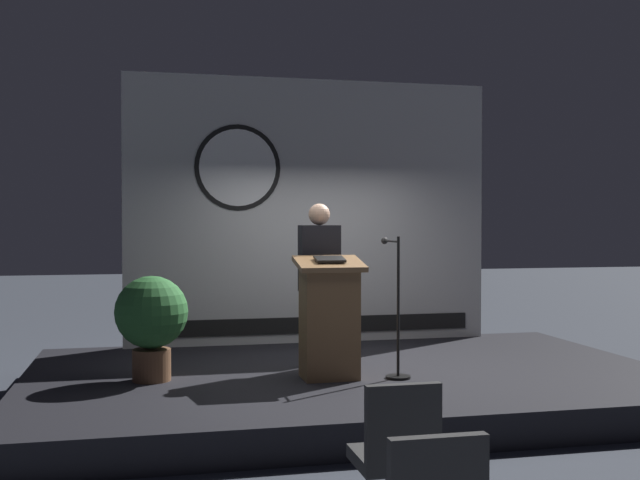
{
  "coord_description": "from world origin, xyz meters",
  "views": [
    {
      "loc": [
        -1.99,
        -7.43,
        1.79
      ],
      "look_at": [
        -0.29,
        0.03,
        1.62
      ],
      "focal_mm": 42.66,
      "sensor_mm": 36.0,
      "label": 1
    }
  ],
  "objects_px": {
    "microphone_stand": "(396,328)",
    "potted_plant": "(151,318)",
    "audience_chair_left": "(396,448)",
    "podium": "(329,318)",
    "speaker_person": "(319,285)"
  },
  "relations": [
    {
      "from": "podium",
      "to": "speaker_person",
      "type": "distance_m",
      "value": 0.56
    },
    {
      "from": "speaker_person",
      "to": "audience_chair_left",
      "type": "xyz_separation_m",
      "value": [
        -0.31,
        -3.4,
        -0.67
      ]
    },
    {
      "from": "podium",
      "to": "speaker_person",
      "type": "bearing_deg",
      "value": 88.8
    },
    {
      "from": "potted_plant",
      "to": "audience_chair_left",
      "type": "bearing_deg",
      "value": -66.87
    },
    {
      "from": "speaker_person",
      "to": "potted_plant",
      "type": "distance_m",
      "value": 1.71
    },
    {
      "from": "podium",
      "to": "microphone_stand",
      "type": "relative_size",
      "value": 0.86
    },
    {
      "from": "podium",
      "to": "microphone_stand",
      "type": "xyz_separation_m",
      "value": [
        0.64,
        -0.09,
        -0.1
      ]
    },
    {
      "from": "podium",
      "to": "audience_chair_left",
      "type": "height_order",
      "value": "podium"
    },
    {
      "from": "speaker_person",
      "to": "audience_chair_left",
      "type": "relative_size",
      "value": 1.9
    },
    {
      "from": "speaker_person",
      "to": "microphone_stand",
      "type": "xyz_separation_m",
      "value": [
        0.63,
        -0.57,
        -0.38
      ]
    },
    {
      "from": "microphone_stand",
      "to": "audience_chair_left",
      "type": "height_order",
      "value": "microphone_stand"
    },
    {
      "from": "podium",
      "to": "potted_plant",
      "type": "bearing_deg",
      "value": 170.95
    },
    {
      "from": "podium",
      "to": "potted_plant",
      "type": "height_order",
      "value": "podium"
    },
    {
      "from": "potted_plant",
      "to": "audience_chair_left",
      "type": "height_order",
      "value": "potted_plant"
    },
    {
      "from": "microphone_stand",
      "to": "potted_plant",
      "type": "bearing_deg",
      "value": 171.33
    }
  ]
}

